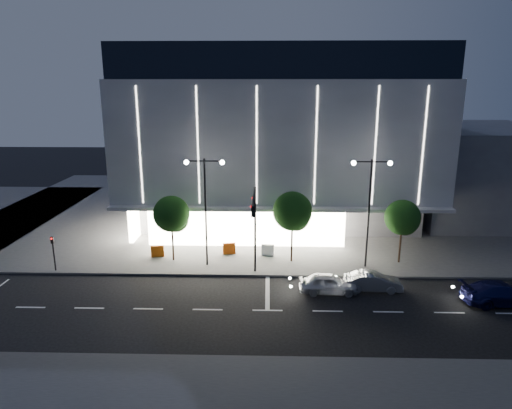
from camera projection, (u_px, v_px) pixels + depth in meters
The scene contains 17 objects.
ground at pixel (239, 300), 31.84m from camera, with size 160.00×160.00×0.00m, color black.
sidewalk_museum at pixel (293, 209), 54.90m from camera, with size 70.00×40.00×0.15m, color #474747.
museum at pixel (277, 134), 50.98m from camera, with size 30.00×25.80×18.00m.
annex_building at pixel (474, 170), 53.11m from camera, with size 16.00×20.00×10.00m, color #4C4C51.
traffic_mast at pixel (255, 217), 33.77m from camera, with size 0.33×5.89×7.07m.
street_lamp_west at pixel (205, 196), 36.21m from camera, with size 3.16×0.36×9.00m.
street_lamp_east at pixel (370, 198), 35.87m from camera, with size 3.16×0.36×9.00m.
ped_signal_far at pixel (53, 250), 36.10m from camera, with size 0.22×0.24×3.00m.
tree_left at pixel (172, 216), 37.76m from camera, with size 3.02×3.02×5.72m.
tree_mid at pixel (293, 213), 37.43m from camera, with size 3.25×3.25×6.15m.
tree_right at pixel (403, 219), 37.31m from camera, with size 2.91×2.91×5.51m.
car_lead at pixel (328, 283), 32.75m from camera, with size 1.69×4.20×1.43m, color #ACAEB4.
car_second at pixel (373, 282), 33.14m from camera, with size 1.44×4.13×1.36m, color #999CA0.
car_third at pixel (501, 293), 31.11m from camera, with size 2.18×5.35×1.55m, color #121447.
barrier_a at pixel (157, 251), 39.33m from camera, with size 1.10×0.25×1.00m, color #CB510B.
barrier_c at pixel (229, 248), 39.97m from camera, with size 1.10×0.25×1.00m, color #CF4A0B.
barrier_d at pixel (268, 250), 39.61m from camera, with size 1.10×0.25×1.00m, color white.
Camera 1 is at (1.98, -29.07, 14.52)m, focal length 32.00 mm.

